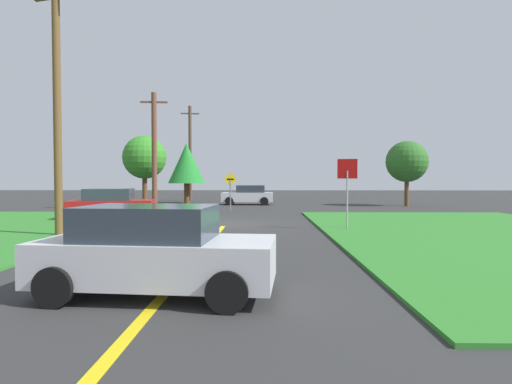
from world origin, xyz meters
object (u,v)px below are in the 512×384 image
at_px(stop_sign, 347,179).
at_px(car_approaching_junction, 248,195).
at_px(oak_tree_right, 144,158).
at_px(utility_pole_near, 57,104).
at_px(direction_sign, 230,187).
at_px(oak_tree_left, 407,162).
at_px(car_behind_on_main_road, 155,251).
at_px(parked_car_near_building, 111,204).
at_px(utility_pole_mid, 154,151).
at_px(utility_pole_far, 190,152).
at_px(pine_tree_center, 187,164).

bearing_deg(stop_sign, car_approaching_junction, -64.38).
bearing_deg(oak_tree_right, utility_pole_near, -80.80).
height_order(direction_sign, oak_tree_left, oak_tree_left).
distance_m(oak_tree_left, oak_tree_right, 23.46).
xyz_separation_m(stop_sign, car_behind_on_main_road, (-5.44, -9.62, -1.30)).
relative_size(car_approaching_junction, utility_pole_near, 0.45).
height_order(parked_car_near_building, utility_pole_mid, utility_pole_mid).
bearing_deg(direction_sign, car_approaching_junction, 82.14).
height_order(car_approaching_junction, utility_pole_mid, utility_pole_mid).
bearing_deg(direction_sign, utility_pole_near, -113.53).
bearing_deg(parked_car_near_building, utility_pole_far, 79.37).
relative_size(stop_sign, car_approaching_junction, 0.69).
xyz_separation_m(utility_pole_mid, direction_sign, (5.16, -0.32, -2.45)).
distance_m(stop_sign, pine_tree_center, 20.92).
relative_size(parked_car_near_building, pine_tree_center, 0.84).
bearing_deg(parked_car_near_building, car_behind_on_main_road, -74.79).
xyz_separation_m(car_behind_on_main_road, parked_car_near_building, (-5.98, 13.64, 0.00)).
distance_m(direction_sign, oak_tree_left, 14.60).
xyz_separation_m(direction_sign, pine_tree_center, (-4.51, 8.26, 1.90)).
xyz_separation_m(car_behind_on_main_road, direction_sign, (-0.25, 19.57, 0.79)).
height_order(parked_car_near_building, pine_tree_center, pine_tree_center).
bearing_deg(oak_tree_left, pine_tree_center, 170.46).
height_order(stop_sign, car_behind_on_main_road, stop_sign).
bearing_deg(utility_pole_mid, direction_sign, -3.56).
distance_m(utility_pole_far, pine_tree_center, 4.75).
relative_size(car_approaching_junction, pine_tree_center, 0.81).
distance_m(car_behind_on_main_road, utility_pole_near, 10.10).
distance_m(stop_sign, utility_pole_near, 11.54).
distance_m(car_behind_on_main_road, car_approaching_junction, 26.33).
height_order(car_approaching_junction, utility_pole_near, utility_pole_near).
xyz_separation_m(parked_car_near_building, utility_pole_mid, (0.57, 6.25, 3.24)).
relative_size(stop_sign, utility_pole_far, 0.32).
relative_size(car_behind_on_main_road, direction_sign, 1.69).
xyz_separation_m(parked_car_near_building, oak_tree_left, (19.22, 11.16, 2.69)).
height_order(utility_pole_near, oak_tree_right, utility_pole_near).
bearing_deg(car_behind_on_main_road, stop_sign, 65.18).
bearing_deg(pine_tree_center, oak_tree_right, 145.55).
height_order(utility_pole_far, oak_tree_right, utility_pole_far).
relative_size(utility_pole_far, oak_tree_right, 1.49).
bearing_deg(car_approaching_junction, utility_pole_mid, 48.43).
height_order(utility_pole_mid, pine_tree_center, utility_pole_mid).
distance_m(stop_sign, oak_tree_right, 26.09).
distance_m(utility_pole_near, utility_pole_mid, 12.52).
xyz_separation_m(car_behind_on_main_road, utility_pole_far, (-5.26, 32.39, 3.95)).
xyz_separation_m(parked_car_near_building, car_approaching_junction, (6.66, 12.68, -0.00)).
bearing_deg(pine_tree_center, utility_pole_near, -92.22).
height_order(stop_sign, pine_tree_center, pine_tree_center).
distance_m(parked_car_near_building, car_approaching_junction, 14.32).
bearing_deg(car_approaching_junction, stop_sign, 107.75).
xyz_separation_m(direction_sign, oak_tree_right, (-9.12, 11.43, 2.60)).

